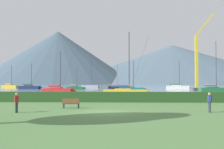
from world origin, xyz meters
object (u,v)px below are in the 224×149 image
(sailboat_slip_11, at_px, (76,88))
(sailboat_slip_4, at_px, (58,90))
(dock_crane, at_px, (197,65))
(sailboat_slip_5, at_px, (132,89))
(person_seated_viewer, at_px, (210,101))
(sailboat_slip_2, at_px, (116,87))
(sailboat_slip_8, at_px, (10,86))
(sailboat_slip_6, at_px, (90,86))
(sailboat_slip_0, at_px, (126,92))
(sailboat_slip_7, at_px, (30,87))
(park_bench_near_path, at_px, (71,103))
(sailboat_slip_1, at_px, (178,87))
(person_standing_walker, at_px, (17,101))
(sailboat_slip_3, at_px, (214,89))

(sailboat_slip_11, bearing_deg, sailboat_slip_4, -91.15)
(dock_crane, bearing_deg, sailboat_slip_11, 166.00)
(sailboat_slip_5, height_order, person_seated_viewer, sailboat_slip_5)
(sailboat_slip_2, relative_size, sailboat_slip_8, 0.94)
(sailboat_slip_2, height_order, sailboat_slip_6, sailboat_slip_6)
(sailboat_slip_6, bearing_deg, sailboat_slip_0, -72.22)
(sailboat_slip_5, relative_size, sailboat_slip_6, 0.69)
(sailboat_slip_5, bearing_deg, sailboat_slip_4, -146.55)
(sailboat_slip_11, bearing_deg, sailboat_slip_7, 163.82)
(sailboat_slip_11, bearing_deg, sailboat_slip_5, -46.89)
(sailboat_slip_6, bearing_deg, park_bench_near_path, -79.07)
(sailboat_slip_1, xyz_separation_m, sailboat_slip_8, (-68.32, 20.52, -0.04))
(sailboat_slip_6, bearing_deg, dock_crane, -35.99)
(sailboat_slip_4, xyz_separation_m, sailboat_slip_6, (1.32, 49.78, 0.05))
(sailboat_slip_4, xyz_separation_m, person_standing_walker, (5.62, -36.85, 0.31))
(person_standing_walker, distance_m, dock_crane, 63.91)
(sailboat_slip_4, bearing_deg, sailboat_slip_8, 132.47)
(sailboat_slip_6, distance_m, park_bench_near_path, 83.37)
(sailboat_slip_8, height_order, park_bench_near_path, sailboat_slip_8)
(park_bench_near_path, bearing_deg, sailboat_slip_1, 73.73)
(sailboat_slip_2, bearing_deg, dock_crane, -42.32)
(sailboat_slip_4, bearing_deg, sailboat_slip_6, 97.86)
(sailboat_slip_7, relative_size, park_bench_near_path, 5.50)
(sailboat_slip_1, relative_size, sailboat_slip_2, 1.09)
(sailboat_slip_11, bearing_deg, dock_crane, -17.32)
(sailboat_slip_1, bearing_deg, sailboat_slip_4, -129.51)
(sailboat_slip_1, height_order, sailboat_slip_7, sailboat_slip_1)
(sailboat_slip_8, distance_m, park_bench_near_path, 96.24)
(person_seated_viewer, bearing_deg, sailboat_slip_4, 117.99)
(sailboat_slip_5, bearing_deg, dock_crane, 23.57)
(sailboat_slip_0, bearing_deg, park_bench_near_path, -99.88)
(sailboat_slip_3, xyz_separation_m, sailboat_slip_4, (-37.35, -6.26, -0.05))
(sailboat_slip_7, height_order, person_standing_walker, sailboat_slip_7)
(sailboat_slip_11, bearing_deg, sailboat_slip_3, -32.80)
(sailboat_slip_0, xyz_separation_m, sailboat_slip_3, (22.18, 19.29, -0.02))
(sailboat_slip_0, xyz_separation_m, sailboat_slip_7, (-33.25, 44.89, -0.03))
(sailboat_slip_7, relative_size, person_standing_walker, 5.53)
(sailboat_slip_2, xyz_separation_m, sailboat_slip_6, (-11.07, 9.08, 0.14))
(sailboat_slip_6, xyz_separation_m, park_bench_near_path, (8.10, -82.98, -0.18))
(sailboat_slip_3, bearing_deg, sailboat_slip_7, 151.46)
(sailboat_slip_6, distance_m, person_standing_walker, 86.74)
(sailboat_slip_5, xyz_separation_m, person_standing_walker, (-11.55, -47.48, 0.35))
(park_bench_near_path, bearing_deg, sailboat_slip_3, 59.14)
(sailboat_slip_4, bearing_deg, sailboat_slip_11, 101.55)
(sailboat_slip_2, height_order, person_standing_walker, sailboat_slip_2)
(sailboat_slip_1, distance_m, person_standing_walker, 74.53)
(sailboat_slip_7, bearing_deg, sailboat_slip_0, -50.70)
(sailboat_slip_0, height_order, sailboat_slip_3, sailboat_slip_3)
(sailboat_slip_3, xyz_separation_m, sailboat_slip_5, (-20.17, 4.37, -0.09))
(sailboat_slip_1, height_order, sailboat_slip_11, sailboat_slip_1)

